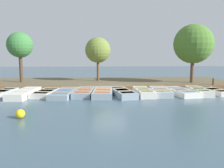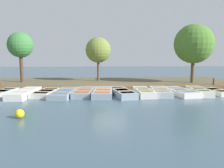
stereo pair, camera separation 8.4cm
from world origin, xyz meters
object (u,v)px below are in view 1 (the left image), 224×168
at_px(rowboat_9, 180,92).
at_px(buoy, 20,114).
at_px(rowboat_7, 144,92).
at_px(park_tree_left, 98,50).
at_px(rowboat_4, 84,92).
at_px(park_tree_far_left, 20,45).
at_px(rowboat_0, 1,94).
at_px(rowboat_6, 122,92).
at_px(rowboat_2, 46,93).
at_px(rowboat_5, 103,93).
at_px(rowboat_11, 213,91).
at_px(park_tree_center, 193,44).
at_px(rowboat_8, 160,91).
at_px(rowboat_10, 199,91).
at_px(mooring_post_near, 0,85).
at_px(rowboat_1, 24,93).
at_px(rowboat_3, 65,93).
at_px(mooring_post_far, 213,83).

xyz_separation_m(rowboat_9, buoy, (5.06, -8.87, 0.00)).
relative_size(rowboat_7, park_tree_left, 0.69).
bearing_deg(buoy, rowboat_4, 156.11).
xyz_separation_m(park_tree_far_left, park_tree_left, (-0.50, 7.14, -0.41)).
bearing_deg(rowboat_0, rowboat_6, 95.07).
distance_m(rowboat_6, park_tree_far_left, 11.44).
relative_size(rowboat_2, rowboat_5, 0.88).
bearing_deg(rowboat_11, buoy, -73.40).
height_order(rowboat_5, park_tree_center, park_tree_center).
distance_m(rowboat_4, rowboat_8, 5.15).
relative_size(rowboat_9, rowboat_10, 1.06).
xyz_separation_m(rowboat_8, mooring_post_near, (-2.52, -11.59, 0.22)).
bearing_deg(rowboat_10, park_tree_center, 165.97).
relative_size(rowboat_9, mooring_post_near, 3.87).
bearing_deg(rowboat_1, mooring_post_near, -130.51).
xyz_separation_m(rowboat_3, rowboat_6, (0.27, 3.80, 0.03)).
xyz_separation_m(rowboat_11, buoy, (5.48, -11.44, 0.03)).
distance_m(rowboat_3, rowboat_8, 6.44).
distance_m(rowboat_8, rowboat_9, 1.34).
xyz_separation_m(rowboat_10, buoy, (5.15, -10.19, -0.01)).
relative_size(mooring_post_far, park_tree_left, 0.19).
bearing_deg(rowboat_10, rowboat_2, -86.35).
bearing_deg(rowboat_11, park_tree_center, 165.02).
distance_m(rowboat_2, rowboat_6, 5.07).
xyz_separation_m(rowboat_2, rowboat_4, (0.03, 2.54, 0.02)).
height_order(mooring_post_near, mooring_post_far, same).
relative_size(rowboat_1, rowboat_5, 1.08).
relative_size(rowboat_5, buoy, 8.59).
relative_size(rowboat_10, mooring_post_far, 3.64).
bearing_deg(rowboat_10, rowboat_8, -86.22).
height_order(rowboat_3, buoy, buoy).
bearing_deg(rowboat_11, rowboat_1, -97.64).
height_order(rowboat_9, rowboat_11, rowboat_9).
bearing_deg(mooring_post_far, rowboat_7, -67.04).
bearing_deg(park_tree_far_left, rowboat_9, 62.34).
relative_size(buoy, park_tree_far_left, 0.08).
xyz_separation_m(rowboat_10, park_tree_center, (-4.98, 1.74, 3.46)).
relative_size(rowboat_3, rowboat_8, 1.15).
relative_size(rowboat_3, rowboat_6, 1.05).
height_order(rowboat_5, rowboat_11, rowboat_5).
bearing_deg(park_tree_center, mooring_post_far, 16.88).
xyz_separation_m(rowboat_0, park_tree_far_left, (-6.58, -0.85, 3.36)).
height_order(rowboat_2, park_tree_left, park_tree_left).
distance_m(rowboat_3, rowboat_4, 1.31).
bearing_deg(rowboat_2, rowboat_1, -69.87).
bearing_deg(rowboat_1, buoy, 19.92).
bearing_deg(rowboat_0, rowboat_4, 99.13).
xyz_separation_m(rowboat_5, rowboat_10, (-0.09, 6.56, 0.00)).
distance_m(rowboat_0, park_tree_far_left, 7.44).
xyz_separation_m(rowboat_0, park_tree_center, (-5.03, 14.83, 3.47)).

